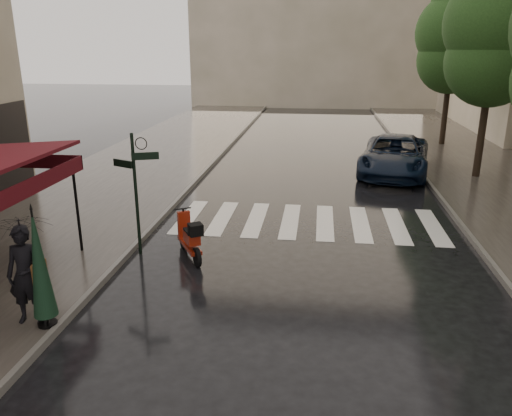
% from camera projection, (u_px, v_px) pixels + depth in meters
% --- Properties ---
extents(ground, '(120.00, 120.00, 0.00)m').
position_uv_depth(ground, '(147.00, 316.00, 9.80)').
color(ground, black).
rests_on(ground, ground).
extents(sidewalk_near, '(6.00, 60.00, 0.12)m').
position_uv_depth(sidewalk_near, '(139.00, 167.00, 21.64)').
color(sidewalk_near, '#38332D').
rests_on(sidewalk_near, ground).
extents(sidewalk_far, '(5.50, 60.00, 0.12)m').
position_uv_depth(sidewalk_far, '(495.00, 178.00, 19.87)').
color(sidewalk_far, '#38332D').
rests_on(sidewalk_far, ground).
extents(curb_near, '(0.12, 60.00, 0.16)m').
position_uv_depth(curb_near, '(208.00, 169.00, 21.27)').
color(curb_near, '#595651').
rests_on(curb_near, ground).
extents(curb_far, '(0.12, 60.00, 0.16)m').
position_uv_depth(curb_far, '(423.00, 175.00, 20.20)').
color(curb_far, '#595651').
rests_on(curb_far, ground).
extents(crosswalk, '(7.85, 3.20, 0.01)m').
position_uv_depth(crosswalk, '(308.00, 221.00, 15.10)').
color(crosswalk, silver).
rests_on(crosswalk, ground).
extents(signpost, '(1.17, 0.29, 3.10)m').
position_uv_depth(signpost, '(136.00, 185.00, 12.20)').
color(signpost, black).
rests_on(signpost, ground).
extents(tree_mid, '(3.80, 3.80, 8.34)m').
position_uv_depth(tree_mid, '(496.00, 31.00, 18.25)').
color(tree_mid, black).
rests_on(tree_mid, sidewalk_far).
extents(tree_far, '(3.80, 3.80, 8.16)m').
position_uv_depth(tree_far, '(454.00, 38.00, 24.87)').
color(tree_far, black).
rests_on(tree_far, sidewalk_far).
extents(pedestrian_with_umbrella, '(1.29, 1.31, 2.58)m').
position_uv_depth(pedestrian_with_umbrella, '(20.00, 236.00, 8.88)').
color(pedestrian_with_umbrella, black).
rests_on(pedestrian_with_umbrella, sidewalk_near).
extents(scooter, '(1.00, 1.52, 1.13)m').
position_uv_depth(scooter, '(190.00, 238.00, 12.35)').
color(scooter, black).
rests_on(scooter, ground).
extents(parked_car, '(3.61, 6.01, 1.56)m').
position_uv_depth(parked_car, '(395.00, 155.00, 20.54)').
color(parked_car, black).
rests_on(parked_car, ground).
extents(parasol_back, '(0.43, 0.43, 2.31)m').
position_uv_depth(parasol_back, '(39.00, 264.00, 8.89)').
color(parasol_back, black).
rests_on(parasol_back, sidewalk_near).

